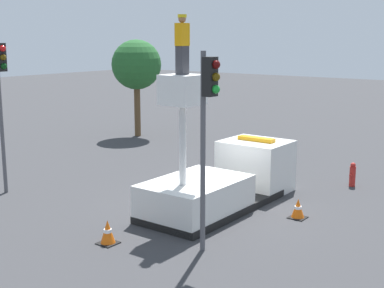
% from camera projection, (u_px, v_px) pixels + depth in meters
% --- Properties ---
extents(ground_plane, '(120.00, 120.00, 0.00)m').
position_uv_depth(ground_plane, '(213.00, 209.00, 18.10)').
color(ground_plane, '#38383A').
extents(bucket_truck, '(6.60, 2.43, 4.62)m').
position_uv_depth(bucket_truck, '(223.00, 181.00, 18.38)').
color(bucket_truck, black).
rests_on(bucket_truck, ground).
extents(worker, '(0.40, 0.26, 1.75)m').
position_uv_depth(worker, '(182.00, 45.00, 15.71)').
color(worker, '#38383D').
rests_on(worker, bucket_truck).
extents(traffic_light_pole, '(0.34, 0.57, 5.38)m').
position_uv_depth(traffic_light_pole, '(207.00, 113.00, 13.77)').
color(traffic_light_pole, '#515156').
rests_on(traffic_light_pole, ground).
extents(traffic_light_across, '(0.34, 0.57, 5.66)m').
position_uv_depth(traffic_light_across, '(1.00, 86.00, 19.18)').
color(traffic_light_across, '#515156').
rests_on(traffic_light_across, ground).
extents(fire_hydrant, '(0.48, 0.24, 0.95)m').
position_uv_depth(fire_hydrant, '(353.00, 175.00, 20.77)').
color(fire_hydrant, '#B2231E').
rests_on(fire_hydrant, ground).
extents(traffic_cone_rear, '(0.53, 0.53, 0.69)m').
position_uv_depth(traffic_cone_rear, '(108.00, 232.00, 14.99)').
color(traffic_cone_rear, black).
rests_on(traffic_cone_rear, ground).
extents(traffic_cone_curbside, '(0.53, 0.53, 0.64)m').
position_uv_depth(traffic_cone_curbside, '(298.00, 209.00, 17.13)').
color(traffic_cone_curbside, black).
rests_on(traffic_cone_curbside, ground).
extents(tree_left_bg, '(2.87, 2.87, 5.61)m').
position_uv_depth(tree_left_bg, '(136.00, 65.00, 30.78)').
color(tree_left_bg, brown).
rests_on(tree_left_bg, ground).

